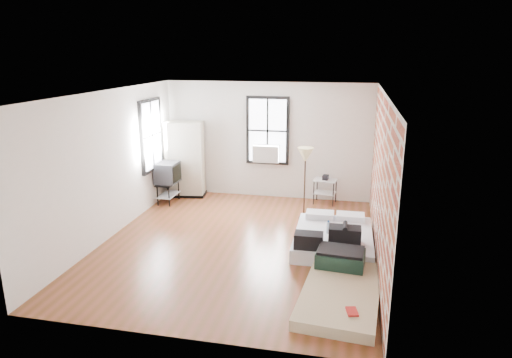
% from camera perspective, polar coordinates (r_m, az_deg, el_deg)
% --- Properties ---
extents(ground, '(6.00, 6.00, 0.00)m').
position_cam_1_polar(ground, '(8.66, -2.25, -8.05)').
color(ground, brown).
rests_on(ground, ground).
extents(room_shell, '(5.02, 6.02, 2.80)m').
position_cam_1_polar(room_shell, '(8.41, -0.24, 3.69)').
color(room_shell, silver).
rests_on(room_shell, ground).
extents(mattress_main, '(1.43, 1.92, 0.61)m').
position_cam_1_polar(mattress_main, '(8.61, 9.60, -7.20)').
color(mattress_main, white).
rests_on(mattress_main, ground).
extents(mattress_bare, '(1.26, 2.14, 0.44)m').
position_cam_1_polar(mattress_bare, '(7.09, 10.55, -12.81)').
color(mattress_bare, '#C7B990').
rests_on(mattress_bare, ground).
extents(wardrobe, '(1.00, 0.65, 1.85)m').
position_cam_1_polar(wardrobe, '(11.36, -8.84, 2.45)').
color(wardrobe, black).
rests_on(wardrobe, ground).
extents(side_table, '(0.57, 0.49, 0.69)m').
position_cam_1_polar(side_table, '(10.84, 8.65, -0.67)').
color(side_table, black).
rests_on(side_table, ground).
extents(floor_lamp, '(0.33, 0.33, 1.56)m').
position_cam_1_polar(floor_lamp, '(9.56, 6.19, 2.55)').
color(floor_lamp, black).
rests_on(floor_lamp, ground).
extents(tv_stand, '(0.50, 0.70, 0.97)m').
position_cam_1_polar(tv_stand, '(10.92, -11.00, 0.60)').
color(tv_stand, black).
rests_on(tv_stand, ground).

